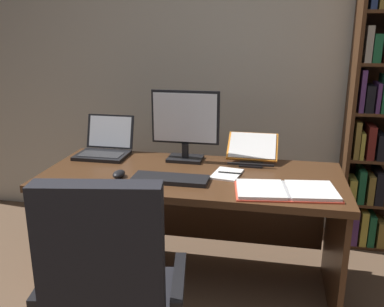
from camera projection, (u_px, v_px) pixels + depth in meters
The scene contains 11 objects.
wall_back at pixel (239, 56), 3.20m from camera, with size 5.68×0.12×2.69m, color beige.
desk at pixel (194, 200), 2.58m from camera, with size 1.73×0.75×0.73m.
office_chair at pixel (111, 306), 1.76m from camera, with size 0.67×0.60×1.02m.
monitor at pixel (185, 126), 2.63m from camera, with size 0.43×0.16×0.45m.
laptop at pixel (105, 147), 2.79m from camera, with size 0.33×0.32×0.25m.
keyboard at pixel (170, 179), 2.32m from camera, with size 0.42×0.15×0.02m, color black.
computer_mouse at pixel (119, 174), 2.38m from camera, with size 0.06×0.10×0.04m, color black.
reading_stand_with_book at pixel (252, 149), 2.65m from camera, with size 0.32×0.27×0.16m.
open_binder at pixel (286, 190), 2.16m from camera, with size 0.55×0.34×0.02m.
notepad at pixel (227, 174), 2.42m from camera, with size 0.15×0.21×0.01m, color white.
pen at pixel (230, 173), 2.42m from camera, with size 0.01×0.01×0.14m, color black.
Camera 1 is at (0.29, -1.05, 1.55)m, focal length 39.38 mm.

